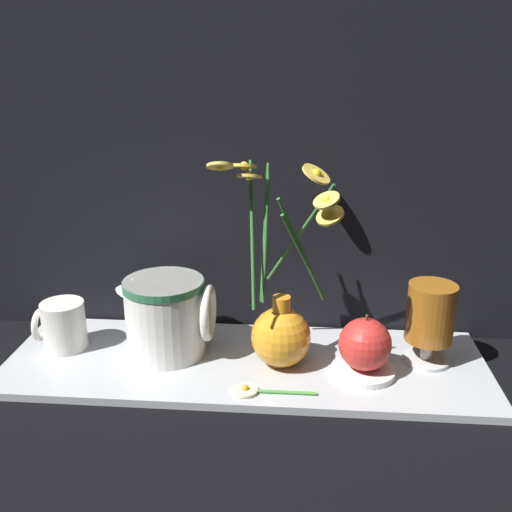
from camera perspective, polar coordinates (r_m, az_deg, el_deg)
name	(u,v)px	position (r m, az deg, el deg)	size (l,w,h in m)	color
ground_plane	(246,366)	(0.91, -1.06, -10.98)	(6.00, 6.00, 0.00)	black
shelf	(245,363)	(0.90, -1.06, -10.65)	(0.74, 0.25, 0.01)	#B2B7BC
vase_with_flowers	(281,325)	(0.86, 2.54, -6.90)	(0.19, 0.22, 0.32)	orange
yellow_mug	(62,325)	(0.97, -18.79, -6.58)	(0.08, 0.07, 0.08)	silver
ceramic_pitcher	(167,314)	(0.90, -8.93, -5.71)	(0.15, 0.13, 0.13)	white
tea_glass	(430,316)	(0.90, 17.03, -5.77)	(0.07, 0.07, 0.13)	silver
saucer_plate	(363,370)	(0.88, 10.66, -11.19)	(0.09, 0.09, 0.01)	white
orange_fruit	(365,344)	(0.86, 10.84, -8.66)	(0.08, 0.08, 0.09)	red
loose_daisy	(255,390)	(0.82, -0.09, -13.30)	(0.12, 0.04, 0.01)	#4C8E3D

